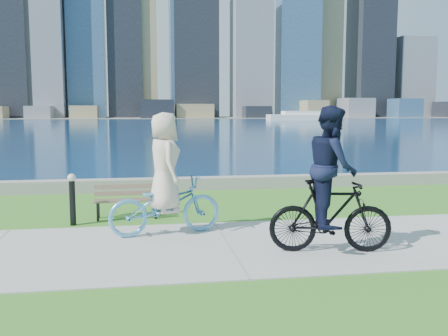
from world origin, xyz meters
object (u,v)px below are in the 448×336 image
(cyclist_woman, at_px, (165,190))
(bollard_lamp, at_px, (72,196))
(park_bench, at_px, (127,198))
(cyclist_man, at_px, (331,192))

(cyclist_woman, bearing_deg, bollard_lamp, 47.63)
(bollard_lamp, bearing_deg, cyclist_woman, -31.18)
(park_bench, relative_size, cyclist_woman, 0.61)
(park_bench, height_order, bollard_lamp, bollard_lamp)
(bollard_lamp, bearing_deg, cyclist_man, -31.49)
(bollard_lamp, distance_m, cyclist_woman, 2.14)
(bollard_lamp, height_order, cyclist_woman, cyclist_woman)
(bollard_lamp, bearing_deg, park_bench, 27.22)
(bollard_lamp, relative_size, cyclist_man, 0.44)
(park_bench, xyz_separation_m, cyclist_woman, (0.76, -1.64, 0.43))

